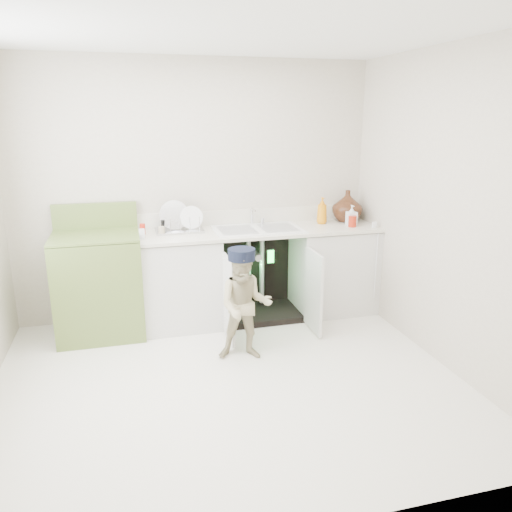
# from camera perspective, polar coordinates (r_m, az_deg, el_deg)

# --- Properties ---
(ground) EXTENTS (3.50, 3.50, 0.00)m
(ground) POSITION_cam_1_polar(r_m,az_deg,el_deg) (3.96, -3.08, -14.08)
(ground) COLOR silver
(ground) RESTS_ON ground
(room_shell) EXTENTS (6.00, 5.50, 1.26)m
(room_shell) POSITION_cam_1_polar(r_m,az_deg,el_deg) (3.51, -3.38, 3.91)
(room_shell) COLOR beige
(room_shell) RESTS_ON ground
(counter_run) EXTENTS (2.44, 1.02, 1.22)m
(counter_run) POSITION_cam_1_polar(r_m,az_deg,el_deg) (4.98, 0.51, -1.69)
(counter_run) COLOR silver
(counter_run) RESTS_ON ground
(avocado_stove) EXTENTS (0.76, 0.65, 1.18)m
(avocado_stove) POSITION_cam_1_polar(r_m,az_deg,el_deg) (4.79, -17.48, -2.99)
(avocado_stove) COLOR olive
(avocado_stove) RESTS_ON ground
(repair_worker) EXTENTS (0.66, 0.73, 0.94)m
(repair_worker) POSITION_cam_1_polar(r_m,az_deg,el_deg) (4.10, -1.26, -5.54)
(repair_worker) COLOR #BDB488
(repair_worker) RESTS_ON ground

